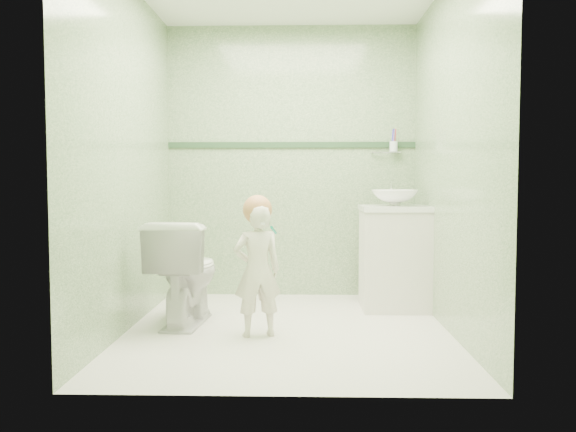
{
  "coord_description": "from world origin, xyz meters",
  "views": [
    {
      "loc": [
        0.11,
        -3.97,
        1.03
      ],
      "look_at": [
        0.0,
        0.15,
        0.78
      ],
      "focal_mm": 36.34,
      "sensor_mm": 36.0,
      "label": 1
    }
  ],
  "objects": [
    {
      "name": "room_shell",
      "position": [
        0.0,
        0.0,
        1.2
      ],
      "size": [
        2.5,
        2.54,
        2.4
      ],
      "color": "gray",
      "rests_on": "ground"
    },
    {
      "name": "trim_stripe",
      "position": [
        0.0,
        1.24,
        1.35
      ],
      "size": [
        2.2,
        0.02,
        0.05
      ],
      "primitive_type": "cube",
      "color": "#28462B",
      "rests_on": "room_shell"
    },
    {
      "name": "hair_cap",
      "position": [
        -0.19,
        -0.14,
        0.84
      ],
      "size": [
        0.19,
        0.19,
        0.19
      ],
      "primitive_type": "sphere",
      "color": "#C07D4B",
      "rests_on": "toddler"
    },
    {
      "name": "ground",
      "position": [
        0.0,
        0.0,
        0.0
      ],
      "size": [
        2.5,
        2.5,
        0.0
      ],
      "primitive_type": "plane",
      "color": "white",
      "rests_on": "ground"
    },
    {
      "name": "toilet",
      "position": [
        -0.74,
        0.16,
        0.37
      ],
      "size": [
        0.48,
        0.77,
        0.75
      ],
      "primitive_type": "imported",
      "rotation": [
        0.0,
        0.0,
        3.06
      ],
      "color": "white",
      "rests_on": "ground"
    },
    {
      "name": "basin",
      "position": [
        0.84,
        0.7,
        0.89
      ],
      "size": [
        0.37,
        0.37,
        0.13
      ],
      "primitive_type": "imported",
      "color": "white",
      "rests_on": "counter"
    },
    {
      "name": "faucet",
      "position": [
        0.84,
        0.89,
        0.97
      ],
      "size": [
        0.03,
        0.13,
        0.18
      ],
      "color": "silver",
      "rests_on": "counter"
    },
    {
      "name": "vanity",
      "position": [
        0.84,
        0.7,
        0.4
      ],
      "size": [
        0.52,
        0.5,
        0.8
      ],
      "primitive_type": "cube",
      "color": "silver",
      "rests_on": "ground"
    },
    {
      "name": "counter",
      "position": [
        0.84,
        0.7,
        0.81
      ],
      "size": [
        0.54,
        0.52,
        0.04
      ],
      "primitive_type": "cube",
      "color": "white",
      "rests_on": "vanity"
    },
    {
      "name": "teal_toothbrush",
      "position": [
        -0.09,
        -0.26,
        0.72
      ],
      "size": [
        0.1,
        0.14,
        0.08
      ],
      "color": "#037F63",
      "rests_on": "toddler"
    },
    {
      "name": "cup_holder",
      "position": [
        0.89,
        1.18,
        1.33
      ],
      "size": [
        0.26,
        0.07,
        0.21
      ],
      "color": "silver",
      "rests_on": "room_shell"
    },
    {
      "name": "toddler",
      "position": [
        -0.19,
        -0.17,
        0.44
      ],
      "size": [
        0.36,
        0.29,
        0.87
      ],
      "primitive_type": "imported",
      "rotation": [
        0.0,
        0.0,
        3.43
      ],
      "color": "beige",
      "rests_on": "ground"
    }
  ]
}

